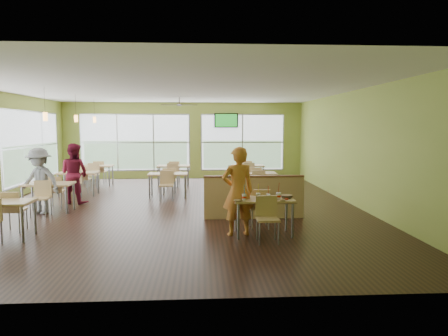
{
  "coord_description": "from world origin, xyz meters",
  "views": [
    {
      "loc": [
        0.74,
        -10.93,
        2.21
      ],
      "look_at": [
        1.34,
        -0.56,
        1.12
      ],
      "focal_mm": 32.0,
      "sensor_mm": 36.0,
      "label": 1
    }
  ],
  "objects": [
    {
      "name": "cup_yellow",
      "position": [
        1.88,
        -3.11,
        0.82
      ],
      "size": [
        0.09,
        0.09,
        0.34
      ],
      "color": "white",
      "rests_on": "main_table"
    },
    {
      "name": "ketchup_cup",
      "position": [
        2.44,
        -3.16,
        0.76
      ],
      "size": [
        0.07,
        0.07,
        0.03
      ],
      "primitive_type": "cylinder",
      "color": "#A31B00",
      "rests_on": "main_table"
    },
    {
      "name": "cup_red_near",
      "position": [
        2.07,
        -3.15,
        0.81
      ],
      "size": [
        0.08,
        0.08,
        0.31
      ],
      "color": "white",
      "rests_on": "main_table"
    },
    {
      "name": "cup_red_far",
      "position": [
        2.28,
        -3.14,
        0.82
      ],
      "size": [
        0.1,
        0.1,
        0.37
      ],
      "color": "white",
      "rests_on": "main_table"
    },
    {
      "name": "wrapper_mid",
      "position": [
        2.0,
        -2.94,
        0.78
      ],
      "size": [
        0.28,
        0.27,
        0.06
      ],
      "primitive_type": "ellipsoid",
      "rotation": [
        0.0,
        0.0,
        0.38
      ],
      "color": "#A1804E",
      "rests_on": "main_table"
    },
    {
      "name": "tv_backwall",
      "position": [
        1.8,
        5.9,
        2.45
      ],
      "size": [
        1.0,
        0.07,
        0.6
      ],
      "color": "black",
      "rests_on": "wall_back"
    },
    {
      "name": "food_basket",
      "position": [
        2.48,
        -2.97,
        0.78
      ],
      "size": [
        0.25,
        0.25,
        0.06
      ],
      "color": "black",
      "rests_on": "main_table"
    },
    {
      "name": "patron_grey",
      "position": [
        -3.33,
        -0.71,
        0.84
      ],
      "size": [
        1.21,
        0.89,
        1.67
      ],
      "primitive_type": "imported",
      "rotation": [
        0.0,
        0.0,
        -0.28
      ],
      "color": "slate",
      "rests_on": "floor"
    },
    {
      "name": "dining_tables",
      "position": [
        -1.05,
        1.71,
        0.63
      ],
      "size": [
        6.92,
        8.72,
        0.87
      ],
      "color": "tan",
      "rests_on": "floor"
    },
    {
      "name": "room",
      "position": [
        0.0,
        0.0,
        1.6
      ],
      "size": [
        12.0,
        12.04,
        3.2
      ],
      "color": "black",
      "rests_on": "ground"
    },
    {
      "name": "pendant_lights",
      "position": [
        -3.2,
        0.68,
        2.45
      ],
      "size": [
        0.11,
        7.31,
        0.86
      ],
      "color": "#2D2119",
      "rests_on": "ceiling"
    },
    {
      "name": "ceiling_fan",
      "position": [
        -0.0,
        3.0,
        2.95
      ],
      "size": [
        1.25,
        1.25,
        0.29
      ],
      "color": "#2D2119",
      "rests_on": "ceiling"
    },
    {
      "name": "man_plaid",
      "position": [
        1.48,
        -3.0,
        0.9
      ],
      "size": [
        0.72,
        0.53,
        1.8
      ],
      "primitive_type": "imported",
      "rotation": [
        0.0,
        0.0,
        3.3
      ],
      "color": "#CA4A16",
      "rests_on": "floor"
    },
    {
      "name": "half_wall_divider",
      "position": [
        2.0,
        -1.55,
        0.52
      ],
      "size": [
        2.4,
        0.14,
        1.04
      ],
      "color": "tan",
      "rests_on": "floor"
    },
    {
      "name": "main_table",
      "position": [
        2.0,
        -3.0,
        0.63
      ],
      "size": [
        1.22,
        1.52,
        0.87
      ],
      "color": "tan",
      "rests_on": "floor"
    },
    {
      "name": "patron_maroon",
      "position": [
        -2.89,
        0.62,
        0.86
      ],
      "size": [
        1.02,
        0.92,
        1.72
      ],
      "primitive_type": "imported",
      "rotation": [
        0.0,
        0.0,
        2.75
      ],
      "color": "maroon",
      "rests_on": "floor"
    },
    {
      "name": "wrapper_right",
      "position": [
        2.34,
        -3.28,
        0.77
      ],
      "size": [
        0.14,
        0.13,
        0.03
      ],
      "primitive_type": "ellipsoid",
      "rotation": [
        0.0,
        0.0,
        0.16
      ],
      "color": "#A1804E",
      "rests_on": "main_table"
    },
    {
      "name": "wrapper_left",
      "position": [
        1.45,
        -3.3,
        0.77
      ],
      "size": [
        0.2,
        0.18,
        0.04
      ],
      "primitive_type": "ellipsoid",
      "rotation": [
        0.0,
        0.0,
        0.13
      ],
      "color": "#A1804E",
      "rests_on": "main_table"
    },
    {
      "name": "cup_blue",
      "position": [
        1.59,
        -3.19,
        0.82
      ],
      "size": [
        0.1,
        0.1,
        0.34
      ],
      "color": "white",
      "rests_on": "main_table"
    },
    {
      "name": "window_bays",
      "position": [
        -2.65,
        3.08,
        1.48
      ],
      "size": [
        9.24,
        10.24,
        2.38
      ],
      "color": "white",
      "rests_on": "room"
    }
  ]
}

